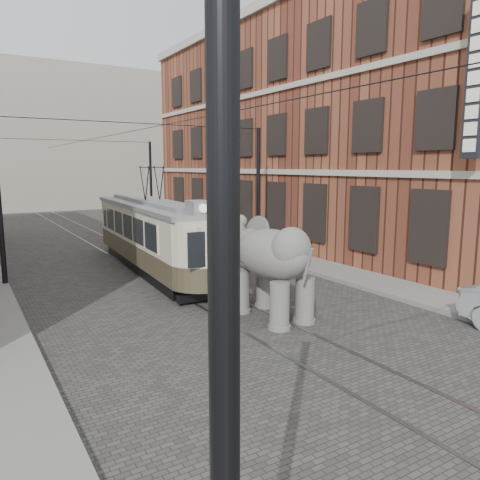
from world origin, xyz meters
TOP-DOWN VIEW (x-y plane):
  - ground at (0.00, 0.00)m, footprint 120.00×120.00m
  - tram_rails at (0.00, 0.00)m, footprint 1.54×80.00m
  - sidewalk_right at (6.00, 0.00)m, footprint 2.00×60.00m
  - brick_building at (11.00, 9.00)m, footprint 8.00×26.00m
  - distant_block at (0.00, 40.00)m, footprint 28.00×10.00m
  - catenary at (-0.20, 5.00)m, footprint 11.00×30.20m
  - tram at (-0.03, 5.87)m, footprint 2.87×10.88m
  - elephant at (0.61, -1.68)m, footprint 2.83×4.76m

SIDE VIEW (x-z plane):
  - ground at x=0.00m, z-range 0.00..0.00m
  - tram_rails at x=0.00m, z-range 0.00..0.02m
  - sidewalk_right at x=6.00m, z-range 0.00..0.15m
  - elephant at x=0.61m, z-range 0.00..2.82m
  - tram at x=-0.03m, z-range 0.00..4.27m
  - catenary at x=-0.20m, z-range 0.00..6.00m
  - brick_building at x=11.00m, z-range 0.00..12.00m
  - distant_block at x=0.00m, z-range 0.00..14.00m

